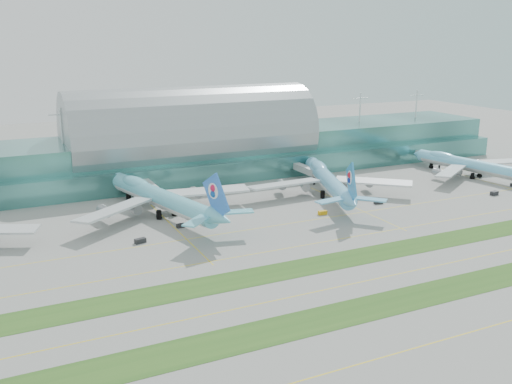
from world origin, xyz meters
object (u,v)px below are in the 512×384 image
terminal (192,146)px  airliner_b (160,196)px  airliner_c (328,180)px  airliner_d (469,164)px

terminal → airliner_b: terminal is taller
terminal → airliner_c: terminal is taller
terminal → airliner_c: size_ratio=4.32×
airliner_c → airliner_d: airliner_c is taller
terminal → airliner_d: 135.97m
airliner_c → airliner_d: (80.71, -0.57, -0.74)m
terminal → airliner_b: 66.91m
terminal → airliner_d: size_ratio=4.70×
airliner_b → airliner_c: airliner_b is taller
terminal → airliner_b: (-33.18, -57.67, -7.04)m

